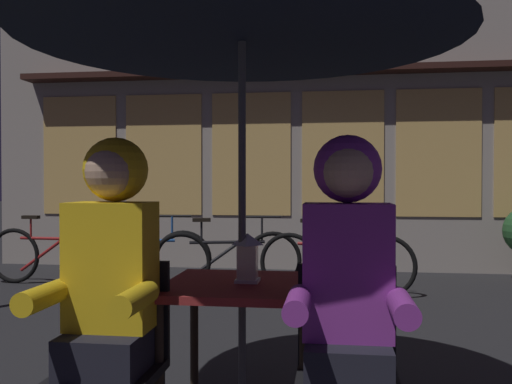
{
  "coord_description": "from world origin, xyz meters",
  "views": [
    {
      "loc": [
        0.42,
        -2.59,
        1.21
      ],
      "look_at": [
        0.0,
        0.48,
        1.16
      ],
      "focal_mm": 39.21,
      "sensor_mm": 36.0,
      "label": 1
    }
  ],
  "objects_px": {
    "bicycle_fourth": "(336,263)",
    "bicycle_nearest": "(53,255)",
    "lantern": "(248,256)",
    "bicycle_second": "(138,258)",
    "chair_left": "(115,355)",
    "bicycle_third": "(227,260)",
    "person_left_hooded": "(109,272)",
    "chair_right": "(347,365)",
    "patio_umbrella": "(242,1)",
    "person_right_hooded": "(348,277)",
    "cafe_table": "(242,304)"
  },
  "relations": [
    {
      "from": "chair_left",
      "to": "person_right_hooded",
      "type": "distance_m",
      "value": 1.03
    },
    {
      "from": "chair_left",
      "to": "chair_right",
      "type": "distance_m",
      "value": 0.96
    },
    {
      "from": "chair_left",
      "to": "bicycle_fourth",
      "type": "xyz_separation_m",
      "value": [
        0.94,
        3.8,
        -0.14
      ]
    },
    {
      "from": "patio_umbrella",
      "to": "bicycle_second",
      "type": "height_order",
      "value": "patio_umbrella"
    },
    {
      "from": "bicycle_second",
      "to": "bicycle_fourth",
      "type": "height_order",
      "value": "same"
    },
    {
      "from": "patio_umbrella",
      "to": "bicycle_second",
      "type": "bearing_deg",
      "value": 116.74
    },
    {
      "from": "person_left_hooded",
      "to": "bicycle_nearest",
      "type": "relative_size",
      "value": 0.83
    },
    {
      "from": "lantern",
      "to": "person_right_hooded",
      "type": "height_order",
      "value": "person_right_hooded"
    },
    {
      "from": "bicycle_nearest",
      "to": "cafe_table",
      "type": "bearing_deg",
      "value": -51.65
    },
    {
      "from": "person_left_hooded",
      "to": "bicycle_fourth",
      "type": "distance_m",
      "value": 4.0
    },
    {
      "from": "chair_right",
      "to": "chair_left",
      "type": "bearing_deg",
      "value": 180.0
    },
    {
      "from": "patio_umbrella",
      "to": "bicycle_nearest",
      "type": "bearing_deg",
      "value": 128.35
    },
    {
      "from": "bicycle_third",
      "to": "bicycle_fourth",
      "type": "xyz_separation_m",
      "value": [
        1.2,
        -0.06,
        0.0
      ]
    },
    {
      "from": "cafe_table",
      "to": "chair_right",
      "type": "height_order",
      "value": "chair_right"
    },
    {
      "from": "chair_left",
      "to": "person_right_hooded",
      "type": "bearing_deg",
      "value": -3.39
    },
    {
      "from": "person_left_hooded",
      "to": "person_right_hooded",
      "type": "bearing_deg",
      "value": 0.0
    },
    {
      "from": "chair_right",
      "to": "bicycle_nearest",
      "type": "bearing_deg",
      "value": 129.98
    },
    {
      "from": "chair_left",
      "to": "bicycle_nearest",
      "type": "height_order",
      "value": "chair_left"
    },
    {
      "from": "cafe_table",
      "to": "chair_right",
      "type": "xyz_separation_m",
      "value": [
        0.48,
        -0.37,
        -0.15
      ]
    },
    {
      "from": "person_left_hooded",
      "to": "bicycle_second",
      "type": "distance_m",
      "value": 4.2
    },
    {
      "from": "chair_left",
      "to": "bicycle_nearest",
      "type": "bearing_deg",
      "value": 120.83
    },
    {
      "from": "lantern",
      "to": "bicycle_nearest",
      "type": "xyz_separation_m",
      "value": [
        -2.88,
        3.6,
        -0.51
      ]
    },
    {
      "from": "bicycle_fourth",
      "to": "person_right_hooded",
      "type": "bearing_deg",
      "value": -89.74
    },
    {
      "from": "bicycle_nearest",
      "to": "chair_right",
      "type": "bearing_deg",
      "value": -50.02
    },
    {
      "from": "bicycle_second",
      "to": "bicycle_third",
      "type": "relative_size",
      "value": 1.02
    },
    {
      "from": "bicycle_nearest",
      "to": "bicycle_third",
      "type": "relative_size",
      "value": 1.02
    },
    {
      "from": "chair_left",
      "to": "cafe_table",
      "type": "bearing_deg",
      "value": 37.55
    },
    {
      "from": "chair_right",
      "to": "person_right_hooded",
      "type": "xyz_separation_m",
      "value": [
        0.0,
        -0.06,
        0.36
      ]
    },
    {
      "from": "chair_right",
      "to": "bicycle_nearest",
      "type": "distance_m",
      "value": 5.19
    },
    {
      "from": "cafe_table",
      "to": "person_right_hooded",
      "type": "height_order",
      "value": "person_right_hooded"
    },
    {
      "from": "person_right_hooded",
      "to": "bicycle_nearest",
      "type": "relative_size",
      "value": 0.83
    },
    {
      "from": "bicycle_third",
      "to": "chair_left",
      "type": "bearing_deg",
      "value": -86.2
    },
    {
      "from": "person_left_hooded",
      "to": "chair_right",
      "type": "bearing_deg",
      "value": 3.39
    },
    {
      "from": "lantern",
      "to": "person_left_hooded",
      "type": "relative_size",
      "value": 0.17
    },
    {
      "from": "cafe_table",
      "to": "bicycle_nearest",
      "type": "height_order",
      "value": "bicycle_nearest"
    },
    {
      "from": "cafe_table",
      "to": "bicycle_third",
      "type": "bearing_deg",
      "value": 101.9
    },
    {
      "from": "lantern",
      "to": "bicycle_second",
      "type": "xyz_separation_m",
      "value": [
        -1.8,
        3.52,
        -0.51
      ]
    },
    {
      "from": "chair_right",
      "to": "person_left_hooded",
      "type": "bearing_deg",
      "value": -176.61
    },
    {
      "from": "chair_right",
      "to": "person_right_hooded",
      "type": "relative_size",
      "value": 0.62
    },
    {
      "from": "patio_umbrella",
      "to": "bicycle_third",
      "type": "distance_m",
      "value": 3.96
    },
    {
      "from": "patio_umbrella",
      "to": "bicycle_third",
      "type": "bearing_deg",
      "value": 101.9
    },
    {
      "from": "person_left_hooded",
      "to": "bicycle_nearest",
      "type": "bearing_deg",
      "value": 120.47
    },
    {
      "from": "lantern",
      "to": "person_left_hooded",
      "type": "bearing_deg",
      "value": -139.23
    },
    {
      "from": "bicycle_fourth",
      "to": "bicycle_nearest",
      "type": "bearing_deg",
      "value": 177.03
    },
    {
      "from": "patio_umbrella",
      "to": "bicycle_nearest",
      "type": "distance_m",
      "value": 4.9
    },
    {
      "from": "chair_left",
      "to": "bicycle_fourth",
      "type": "height_order",
      "value": "chair_left"
    },
    {
      "from": "lantern",
      "to": "bicycle_second",
      "type": "bearing_deg",
      "value": 117.12
    },
    {
      "from": "cafe_table",
      "to": "chair_left",
      "type": "xyz_separation_m",
      "value": [
        -0.48,
        -0.37,
        -0.15
      ]
    },
    {
      "from": "patio_umbrella",
      "to": "cafe_table",
      "type": "bearing_deg",
      "value": 0.0
    },
    {
      "from": "lantern",
      "to": "chair_right",
      "type": "height_order",
      "value": "lantern"
    }
  ]
}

